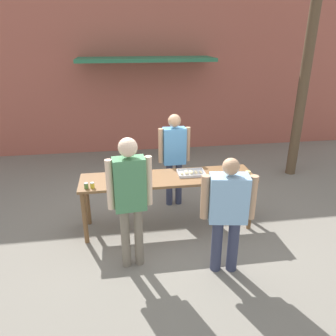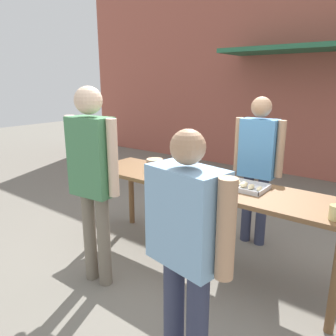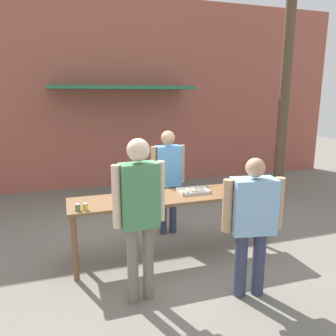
{
  "view_description": "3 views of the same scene",
  "coord_description": "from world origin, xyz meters",
  "px_view_note": "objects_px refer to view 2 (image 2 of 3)",
  "views": [
    {
      "loc": [
        -0.7,
        -4.61,
        2.95
      ],
      "look_at": [
        0.0,
        0.0,
        1.04
      ],
      "focal_mm": 35.0,
      "sensor_mm": 36.0,
      "label": 1
    },
    {
      "loc": [
        1.6,
        -2.68,
        1.86
      ],
      "look_at": [
        -0.51,
        0.05,
        0.94
      ],
      "focal_mm": 35.0,
      "sensor_mm": 36.0,
      "label": 2
    },
    {
      "loc": [
        -1.33,
        -4.09,
        2.25
      ],
      "look_at": [
        0.22,
        0.74,
        1.1
      ],
      "focal_mm": 35.0,
      "sensor_mm": 36.0,
      "label": 3
    }
  ],
  "objects_px": {
    "food_tray_buns": "(242,186)",
    "food_tray_sausages": "(168,171)",
    "condiment_jar_ketchup": "(110,165)",
    "person_server_behind_table": "(258,158)",
    "beer_cup": "(335,213)",
    "condiment_jar_mustard": "(104,164)",
    "person_customer_with_cup": "(186,237)",
    "person_customer_holding_hotdog": "(93,170)"
  },
  "relations": [
    {
      "from": "food_tray_buns",
      "to": "food_tray_sausages",
      "type": "bearing_deg",
      "value": -179.85
    },
    {
      "from": "food_tray_buns",
      "to": "condiment_jar_ketchup",
      "type": "height_order",
      "value": "condiment_jar_ketchup"
    },
    {
      "from": "person_server_behind_table",
      "to": "beer_cup",
      "type": "bearing_deg",
      "value": -46.46
    },
    {
      "from": "beer_cup",
      "to": "person_server_behind_table",
      "type": "relative_size",
      "value": 0.06
    },
    {
      "from": "beer_cup",
      "to": "person_server_behind_table",
      "type": "distance_m",
      "value": 1.38
    },
    {
      "from": "food_tray_buns",
      "to": "condiment_jar_ketchup",
      "type": "bearing_deg",
      "value": -169.43
    },
    {
      "from": "food_tray_sausages",
      "to": "condiment_jar_ketchup",
      "type": "distance_m",
      "value": 0.68
    },
    {
      "from": "food_tray_buns",
      "to": "person_server_behind_table",
      "type": "relative_size",
      "value": 0.25
    },
    {
      "from": "food_tray_buns",
      "to": "condiment_jar_mustard",
      "type": "bearing_deg",
      "value": -169.98
    },
    {
      "from": "beer_cup",
      "to": "person_server_behind_table",
      "type": "height_order",
      "value": "person_server_behind_table"
    },
    {
      "from": "condiment_jar_mustard",
      "to": "person_customer_with_cup",
      "type": "xyz_separation_m",
      "value": [
        1.8,
        -0.95,
        0.01
      ]
    },
    {
      "from": "condiment_jar_mustard",
      "to": "condiment_jar_ketchup",
      "type": "height_order",
      "value": "same"
    },
    {
      "from": "food_tray_sausages",
      "to": "food_tray_buns",
      "type": "distance_m",
      "value": 0.89
    },
    {
      "from": "condiment_jar_ketchup",
      "to": "beer_cup",
      "type": "bearing_deg",
      "value": 0.25
    },
    {
      "from": "person_customer_with_cup",
      "to": "person_customer_holding_hotdog",
      "type": "bearing_deg",
      "value": -3.74
    },
    {
      "from": "condiment_jar_ketchup",
      "to": "person_server_behind_table",
      "type": "xyz_separation_m",
      "value": [
        1.36,
        0.97,
        0.09
      ]
    },
    {
      "from": "food_tray_buns",
      "to": "beer_cup",
      "type": "bearing_deg",
      "value": -17.77
    },
    {
      "from": "condiment_jar_mustard",
      "to": "condiment_jar_ketchup",
      "type": "bearing_deg",
      "value": 0.34
    },
    {
      "from": "food_tray_sausages",
      "to": "beer_cup",
      "type": "xyz_separation_m",
      "value": [
        1.73,
        -0.27,
        0.04
      ]
    },
    {
      "from": "condiment_jar_ketchup",
      "to": "beer_cup",
      "type": "height_order",
      "value": "beer_cup"
    },
    {
      "from": "food_tray_sausages",
      "to": "person_server_behind_table",
      "type": "bearing_deg",
      "value": 42.98
    },
    {
      "from": "condiment_jar_ketchup",
      "to": "person_server_behind_table",
      "type": "distance_m",
      "value": 1.67
    },
    {
      "from": "food_tray_buns",
      "to": "person_customer_with_cup",
      "type": "relative_size",
      "value": 0.27
    },
    {
      "from": "beer_cup",
      "to": "person_customer_holding_hotdog",
      "type": "xyz_separation_m",
      "value": [
        -1.83,
        -0.68,
        0.16
      ]
    },
    {
      "from": "condiment_jar_ketchup",
      "to": "person_customer_holding_hotdog",
      "type": "xyz_separation_m",
      "value": [
        0.52,
        -0.67,
        0.17
      ]
    },
    {
      "from": "condiment_jar_mustard",
      "to": "beer_cup",
      "type": "distance_m",
      "value": 2.44
    },
    {
      "from": "condiment_jar_ketchup",
      "to": "person_customer_with_cup",
      "type": "relative_size",
      "value": 0.05
    },
    {
      "from": "food_tray_buns",
      "to": "condiment_jar_mustard",
      "type": "relative_size",
      "value": 5.03
    },
    {
      "from": "person_customer_holding_hotdog",
      "to": "person_customer_with_cup",
      "type": "bearing_deg",
      "value": 161.43
    },
    {
      "from": "food_tray_sausages",
      "to": "food_tray_buns",
      "type": "relative_size",
      "value": 1.0
    },
    {
      "from": "food_tray_buns",
      "to": "person_customer_holding_hotdog",
      "type": "height_order",
      "value": "person_customer_holding_hotdog"
    },
    {
      "from": "person_server_behind_table",
      "to": "person_customer_with_cup",
      "type": "height_order",
      "value": "person_server_behind_table"
    },
    {
      "from": "person_server_behind_table",
      "to": "person_customer_holding_hotdog",
      "type": "distance_m",
      "value": 1.84
    },
    {
      "from": "condiment_jar_ketchup",
      "to": "person_customer_with_cup",
      "type": "xyz_separation_m",
      "value": [
        1.71,
        -0.95,
        0.01
      ]
    },
    {
      "from": "person_server_behind_table",
      "to": "condiment_jar_mustard",
      "type": "bearing_deg",
      "value": -148.6
    },
    {
      "from": "food_tray_buns",
      "to": "person_server_behind_table",
      "type": "bearing_deg",
      "value": 101.92
    },
    {
      "from": "condiment_jar_ketchup",
      "to": "beer_cup",
      "type": "relative_size",
      "value": 0.77
    },
    {
      "from": "food_tray_sausages",
      "to": "condiment_jar_ketchup",
      "type": "height_order",
      "value": "condiment_jar_ketchup"
    },
    {
      "from": "person_server_behind_table",
      "to": "food_tray_sausages",
      "type": "bearing_deg",
      "value": -139.4
    },
    {
      "from": "condiment_jar_mustard",
      "to": "person_server_behind_table",
      "type": "relative_size",
      "value": 0.05
    },
    {
      "from": "beer_cup",
      "to": "person_customer_holding_hotdog",
      "type": "distance_m",
      "value": 1.96
    },
    {
      "from": "food_tray_sausages",
      "to": "person_customer_with_cup",
      "type": "distance_m",
      "value": 1.64
    }
  ]
}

